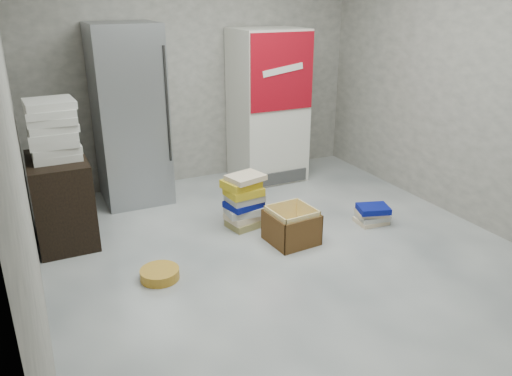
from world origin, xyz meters
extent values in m
plane|color=silver|center=(0.00, 0.00, 0.00)|extent=(5.00, 5.00, 0.00)
cube|color=#A8A297|center=(0.00, 2.50, 1.40)|extent=(4.00, 0.04, 2.80)
cube|color=#A8A297|center=(-2.00, 0.00, 1.40)|extent=(0.04, 5.00, 2.80)
cube|color=#A8A297|center=(2.00, 0.00, 1.40)|extent=(0.04, 5.00, 2.80)
cube|color=#A6A9AE|center=(-0.90, 2.13, 0.95)|extent=(0.70, 0.70, 1.90)
cylinder|color=#333333|center=(-0.58, 1.77, 1.10)|extent=(0.02, 0.02, 1.19)
cube|color=silver|center=(0.75, 2.13, 0.90)|extent=(0.80, 0.70, 1.80)
cube|color=maroon|center=(0.75, 1.77, 1.35)|extent=(0.78, 0.02, 0.85)
cube|color=white|center=(0.75, 1.75, 1.38)|extent=(0.50, 0.01, 0.14)
cube|color=#3F3F3F|center=(0.75, 1.77, 0.10)|extent=(0.70, 0.02, 0.15)
cube|color=black|center=(-1.73, 1.40, 0.40)|extent=(0.50, 0.80, 0.80)
cube|color=silver|center=(-1.72, 1.40, 0.83)|extent=(0.41, 0.41, 0.06)
cube|color=silver|center=(-1.72, 1.40, 0.90)|extent=(0.41, 0.41, 0.06)
cube|color=silver|center=(-1.72, 1.39, 0.96)|extent=(0.41, 0.41, 0.06)
cube|color=silver|center=(-1.72, 1.39, 1.03)|extent=(0.41, 0.41, 0.06)
cube|color=silver|center=(-1.71, 1.40, 1.09)|extent=(0.40, 0.40, 0.06)
cube|color=silver|center=(-1.71, 1.39, 1.16)|extent=(0.43, 0.43, 0.06)
cube|color=silver|center=(-1.72, 1.39, 1.22)|extent=(0.40, 0.40, 0.06)
cube|color=silver|center=(-1.71, 1.40, 1.29)|extent=(0.42, 0.42, 0.06)
cube|color=#90854E|center=(-0.10, 0.93, 0.04)|extent=(0.38, 0.32, 0.07)
cube|color=beige|center=(-0.10, 0.94, 0.10)|extent=(0.38, 0.32, 0.07)
cube|color=beige|center=(-0.12, 0.93, 0.17)|extent=(0.34, 0.28, 0.07)
cube|color=navy|center=(-0.11, 0.93, 0.24)|extent=(0.38, 0.33, 0.06)
cube|color=beige|center=(-0.10, 0.93, 0.30)|extent=(0.36, 0.29, 0.07)
cube|color=gold|center=(-0.11, 0.92, 0.38)|extent=(0.36, 0.30, 0.08)
cube|color=gold|center=(-0.13, 0.95, 0.45)|extent=(0.39, 0.34, 0.08)
cube|color=beige|center=(-0.10, 0.91, 0.52)|extent=(0.39, 0.34, 0.05)
cube|color=beige|center=(1.08, 0.45, 0.02)|extent=(0.31, 0.25, 0.04)
cube|color=beige|center=(1.09, 0.44, 0.07)|extent=(0.33, 0.28, 0.05)
cube|color=beige|center=(1.08, 0.45, 0.11)|extent=(0.36, 0.32, 0.04)
cube|color=navy|center=(1.08, 0.42, 0.16)|extent=(0.35, 0.31, 0.06)
cube|color=yellow|center=(0.15, 0.44, 0.01)|extent=(0.42, 0.42, 0.01)
cube|color=brown|center=(0.14, 0.64, 0.15)|extent=(0.41, 0.04, 0.29)
cube|color=brown|center=(0.17, 0.24, 0.15)|extent=(0.41, 0.04, 0.29)
cube|color=brown|center=(-0.05, 0.43, 0.15)|extent=(0.04, 0.41, 0.29)
cube|color=brown|center=(0.35, 0.46, 0.15)|extent=(0.04, 0.41, 0.29)
cube|color=yellow|center=(0.14, 0.62, 0.17)|extent=(0.38, 0.04, 0.33)
cube|color=yellow|center=(0.17, 0.26, 0.17)|extent=(0.38, 0.04, 0.33)
cube|color=yellow|center=(-0.03, 0.43, 0.17)|extent=(0.04, 0.38, 0.33)
cube|color=yellow|center=(0.34, 0.45, 0.17)|extent=(0.04, 0.38, 0.33)
cylinder|color=#BD8623|center=(-1.13, 0.33, 0.04)|extent=(0.38, 0.38, 0.08)
camera|label=1|loc=(-1.94, -3.18, 2.16)|focal=35.00mm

